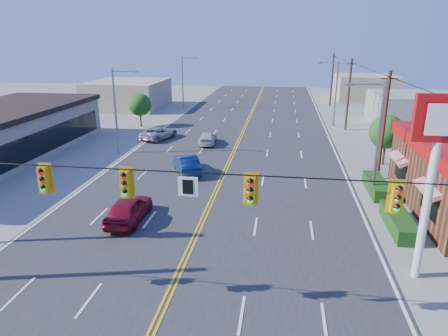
# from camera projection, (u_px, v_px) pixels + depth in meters

# --- Properties ---
(ground) EXTENTS (160.00, 160.00, 0.00)m
(ground) POSITION_uv_depth(u_px,v_px,m) (163.00, 308.00, 16.47)
(ground) COLOR gray
(ground) RESTS_ON ground
(road) EXTENTS (20.00, 120.00, 0.06)m
(road) POSITION_uv_depth(u_px,v_px,m) (228.00, 164.00, 35.28)
(road) COLOR #2D2D30
(road) RESTS_ON ground
(signal_span) EXTENTS (24.32, 0.34, 9.00)m
(signal_span) POSITION_uv_depth(u_px,v_px,m) (154.00, 199.00, 14.97)
(signal_span) COLOR #47301E
(signal_span) RESTS_ON ground
(kfc_pylon) EXTENTS (2.20, 0.36, 8.50)m
(kfc_pylon) POSITION_uv_depth(u_px,v_px,m) (436.00, 152.00, 16.84)
(kfc_pylon) COLOR white
(kfc_pylon) RESTS_ON ground
(streetlight_se) EXTENTS (2.55, 0.25, 8.00)m
(streetlight_se) POSITION_uv_depth(u_px,v_px,m) (376.00, 134.00, 26.75)
(streetlight_se) COLOR gray
(streetlight_se) RESTS_ON ground
(streetlight_ne) EXTENTS (2.55, 0.25, 8.00)m
(streetlight_ne) POSITION_uv_depth(u_px,v_px,m) (335.00, 90.00, 49.33)
(streetlight_ne) COLOR gray
(streetlight_ne) RESTS_ON ground
(streetlight_sw) EXTENTS (2.55, 0.25, 8.00)m
(streetlight_sw) POSITION_uv_depth(u_px,v_px,m) (117.00, 107.00, 37.26)
(streetlight_sw) COLOR gray
(streetlight_sw) RESTS_ON ground
(streetlight_nw) EXTENTS (2.55, 0.25, 8.00)m
(streetlight_nw) POSITION_uv_depth(u_px,v_px,m) (184.00, 80.00, 61.72)
(streetlight_nw) COLOR gray
(streetlight_nw) RESTS_ON ground
(utility_pole_near) EXTENTS (0.28, 0.28, 8.40)m
(utility_pole_near) POSITION_uv_depth(u_px,v_px,m) (383.00, 127.00, 30.42)
(utility_pole_near) COLOR #47301E
(utility_pole_near) RESTS_ON ground
(utility_pole_mid) EXTENTS (0.28, 0.28, 8.40)m
(utility_pole_mid) POSITION_uv_depth(u_px,v_px,m) (348.00, 95.00, 47.35)
(utility_pole_mid) COLOR #47301E
(utility_pole_mid) RESTS_ON ground
(utility_pole_far) EXTENTS (0.28, 0.28, 8.40)m
(utility_pole_far) POSITION_uv_depth(u_px,v_px,m) (332.00, 80.00, 64.28)
(utility_pole_far) COLOR #47301E
(utility_pole_far) RESTS_ON ground
(tree_kfc_rear) EXTENTS (2.94, 2.94, 4.41)m
(tree_kfc_rear) POSITION_uv_depth(u_px,v_px,m) (387.00, 132.00, 34.39)
(tree_kfc_rear) COLOR #47301E
(tree_kfc_rear) RESTS_ON ground
(tree_west) EXTENTS (2.80, 2.80, 4.20)m
(tree_west) POSITION_uv_depth(u_px,v_px,m) (140.00, 105.00, 49.39)
(tree_west) COLOR #47301E
(tree_west) RESTS_ON ground
(bld_east_mid) EXTENTS (12.00, 10.00, 4.00)m
(bld_east_mid) POSITION_uv_depth(u_px,v_px,m) (422.00, 110.00, 50.44)
(bld_east_mid) COLOR gray
(bld_east_mid) RESTS_ON ground
(bld_west_far) EXTENTS (11.00, 12.00, 4.20)m
(bld_west_far) POSITION_uv_depth(u_px,v_px,m) (128.00, 94.00, 63.74)
(bld_west_far) COLOR tan
(bld_west_far) RESTS_ON ground
(bld_east_far) EXTENTS (10.00, 10.00, 4.40)m
(bld_east_far) POSITION_uv_depth(u_px,v_px,m) (365.00, 88.00, 71.49)
(bld_east_far) COLOR tan
(bld_east_far) RESTS_ON ground
(car_magenta) EXTENTS (1.84, 4.51, 1.53)m
(car_magenta) POSITION_uv_depth(u_px,v_px,m) (129.00, 210.00, 24.09)
(car_magenta) COLOR maroon
(car_magenta) RESTS_ON ground
(car_blue) EXTENTS (3.36, 4.85, 1.51)m
(car_blue) POSITION_uv_depth(u_px,v_px,m) (187.00, 164.00, 32.77)
(car_blue) COLOR #0D264F
(car_blue) RESTS_ON ground
(car_white) EXTENTS (2.05, 4.32, 1.22)m
(car_white) POSITION_uv_depth(u_px,v_px,m) (208.00, 139.00, 41.79)
(car_white) COLOR silver
(car_white) RESTS_ON ground
(car_silver) EXTENTS (3.77, 5.28, 1.34)m
(car_silver) POSITION_uv_depth(u_px,v_px,m) (159.00, 133.00, 43.84)
(car_silver) COLOR #B7B8BD
(car_silver) RESTS_ON ground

